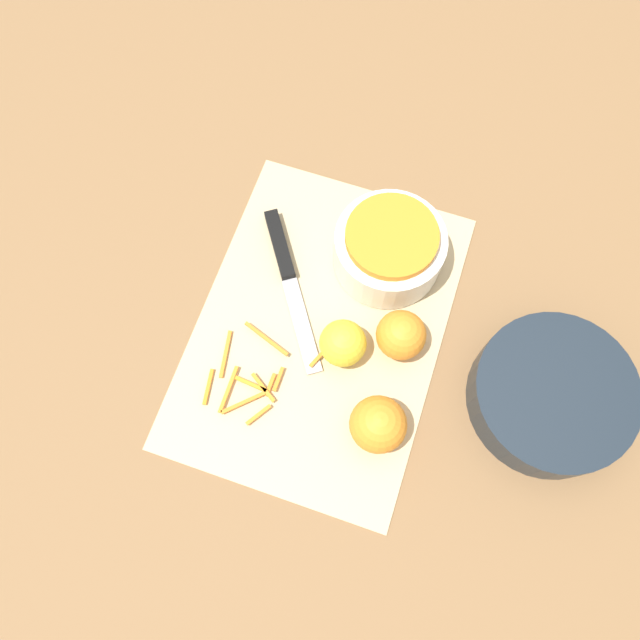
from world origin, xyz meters
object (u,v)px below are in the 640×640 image
bowl_speckled (389,248)px  lemon (343,343)px  orange_right (401,335)px  knife (284,261)px  bowl_dark (552,392)px  orange_left (378,424)px

bowl_speckled → lemon: 0.15m
orange_right → bowl_speckled: bearing=-156.1°
knife → lemon: bearing=16.7°
orange_right → lemon: (0.03, -0.07, -0.00)m
bowl_speckled → lemon: bearing=-7.1°
orange_right → knife: bearing=-108.4°
bowl_dark → orange_left: orange_left is taller
bowl_dark → lemon: bearing=-84.7°
lemon → orange_left: bearing=40.2°
bowl_speckled → knife: bearing=-69.3°
bowl_speckled → bowl_dark: 0.29m
bowl_speckled → orange_right: bowl_speckled is taller
orange_left → lemon: bearing=-139.8°
bowl_dark → lemon: 0.28m
bowl_dark → lemon: size_ratio=3.30×
bowl_speckled → orange_right: 0.13m
knife → orange_right: size_ratio=3.25×
bowl_dark → orange_left: 0.23m
orange_right → bowl_dark: bearing=87.5°
bowl_speckled → bowl_dark: size_ratio=0.73×
knife → orange_left: size_ratio=2.97×
lemon → knife: bearing=-129.4°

